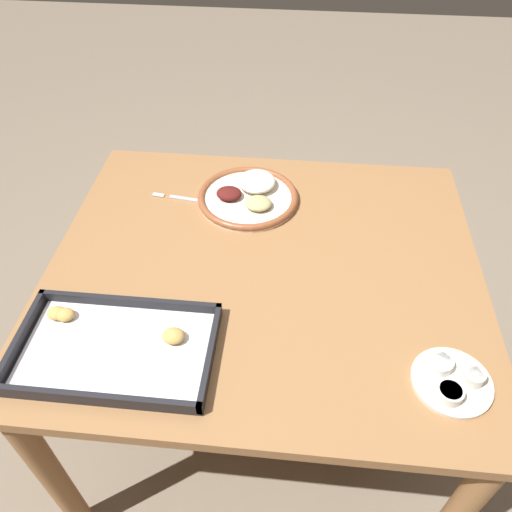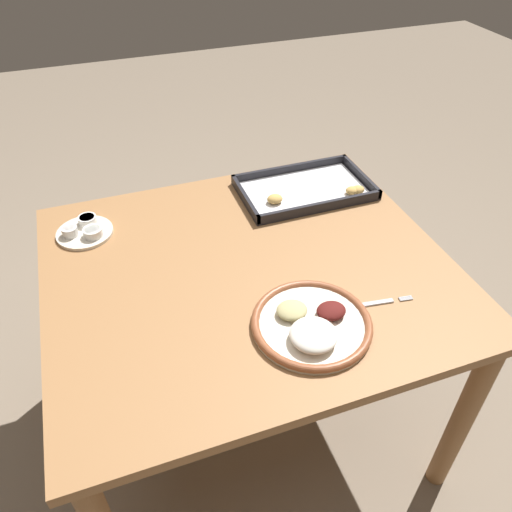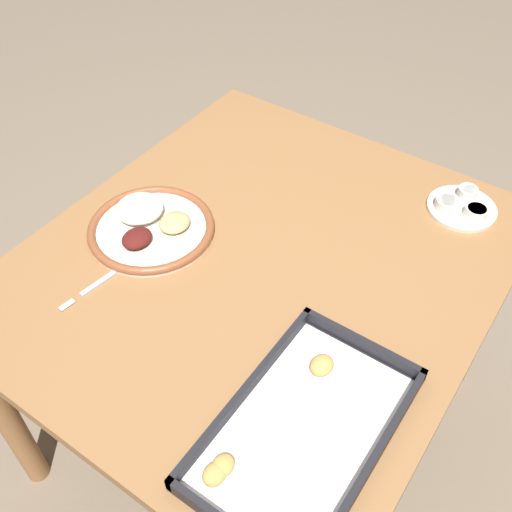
# 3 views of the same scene
# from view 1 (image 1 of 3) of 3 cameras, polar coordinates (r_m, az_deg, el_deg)

# --- Properties ---
(ground_plane) EXTENTS (8.00, 8.00, 0.00)m
(ground_plane) POSITION_cam_1_polar(r_m,az_deg,el_deg) (1.83, 0.68, -16.73)
(ground_plane) COLOR #7A6B59
(dining_table) EXTENTS (1.09, 0.95, 0.71)m
(dining_table) POSITION_cam_1_polar(r_m,az_deg,el_deg) (1.33, 0.90, -4.05)
(dining_table) COLOR olive
(dining_table) RESTS_ON ground_plane
(dinner_plate) EXTENTS (0.29, 0.29, 0.05)m
(dinner_plate) POSITION_cam_1_polar(r_m,az_deg,el_deg) (1.45, -0.81, 6.95)
(dinner_plate) COLOR beige
(dinner_plate) RESTS_ON dining_table
(fork) EXTENTS (0.20, 0.04, 0.00)m
(fork) POSITION_cam_1_polar(r_m,az_deg,el_deg) (1.47, -7.75, 6.44)
(fork) COLOR #B2B2B7
(fork) RESTS_ON dining_table
(saucer_plate) EXTENTS (0.16, 0.16, 0.04)m
(saucer_plate) POSITION_cam_1_polar(r_m,az_deg,el_deg) (1.11, 21.47, -12.99)
(saucer_plate) COLOR beige
(saucer_plate) RESTS_ON dining_table
(baking_tray) EXTENTS (0.43, 0.26, 0.04)m
(baking_tray) POSITION_cam_1_polar(r_m,az_deg,el_deg) (1.13, -15.90, -9.93)
(baking_tray) COLOR black
(baking_tray) RESTS_ON dining_table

